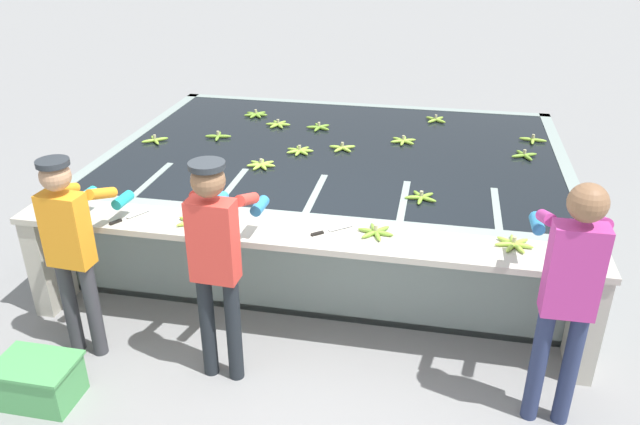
{
  "coord_description": "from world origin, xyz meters",
  "views": [
    {
      "loc": [
        1.0,
        -3.81,
        3.13
      ],
      "look_at": [
        0.0,
        1.15,
        0.65
      ],
      "focal_mm": 35.0,
      "sensor_mm": 36.0,
      "label": 1
    }
  ],
  "objects_px": {
    "worker_1": "(216,251)",
    "banana_bunch_floating_7": "(524,155)",
    "banana_bunch_floating_11": "(421,197)",
    "banana_bunch_floating_0": "(436,120)",
    "worker_0": "(72,240)",
    "banana_bunch_floating_2": "(155,140)",
    "banana_bunch_ledge_0": "(376,232)",
    "crate": "(39,381)",
    "banana_bunch_ledge_1": "(194,221)",
    "knife_1": "(326,231)",
    "banana_bunch_floating_6": "(261,165)",
    "banana_bunch_floating_10": "(533,140)",
    "banana_bunch_floating_1": "(403,141)",
    "banana_bunch_ledge_2": "(514,244)",
    "knife_0": "(124,219)",
    "worker_2": "(569,284)",
    "banana_bunch_floating_5": "(300,151)",
    "banana_bunch_floating_3": "(218,136)",
    "banana_bunch_floating_4": "(278,124)",
    "banana_bunch_floating_8": "(319,127)",
    "banana_bunch_floating_9": "(256,114)",
    "banana_bunch_floating_12": "(342,148)"
  },
  "relations": [
    {
      "from": "worker_1",
      "to": "banana_bunch_floating_7",
      "type": "distance_m",
      "value": 3.4
    },
    {
      "from": "banana_bunch_floating_11",
      "to": "banana_bunch_floating_0",
      "type": "bearing_deg",
      "value": 88.75
    },
    {
      "from": "worker_0",
      "to": "banana_bunch_floating_2",
      "type": "distance_m",
      "value": 2.22
    },
    {
      "from": "banana_bunch_ledge_0",
      "to": "crate",
      "type": "relative_size",
      "value": 0.51
    },
    {
      "from": "banana_bunch_ledge_1",
      "to": "knife_1",
      "type": "xyz_separation_m",
      "value": [
        1.03,
        0.05,
        -0.01
      ]
    },
    {
      "from": "banana_bunch_floating_11",
      "to": "knife_1",
      "type": "relative_size",
      "value": 0.95
    },
    {
      "from": "banana_bunch_floating_6",
      "to": "crate",
      "type": "bearing_deg",
      "value": -112.46
    },
    {
      "from": "banana_bunch_floating_10",
      "to": "knife_1",
      "type": "xyz_separation_m",
      "value": [
        -1.74,
        -2.44,
        -0.01
      ]
    },
    {
      "from": "banana_bunch_floating_1",
      "to": "banana_bunch_floating_11",
      "type": "distance_m",
      "value": 1.41
    },
    {
      "from": "banana_bunch_floating_2",
      "to": "banana_bunch_ledge_2",
      "type": "xyz_separation_m",
      "value": [
        3.51,
        -1.59,
        0.0
      ]
    },
    {
      "from": "banana_bunch_floating_2",
      "to": "banana_bunch_floating_6",
      "type": "bearing_deg",
      "value": -19.23
    },
    {
      "from": "banana_bunch_floating_6",
      "to": "knife_0",
      "type": "xyz_separation_m",
      "value": [
        -0.74,
        -1.31,
        -0.01
      ]
    },
    {
      "from": "worker_2",
      "to": "knife_1",
      "type": "bearing_deg",
      "value": 160.09
    },
    {
      "from": "knife_0",
      "to": "banana_bunch_floating_1",
      "type": "bearing_deg",
      "value": 48.23
    },
    {
      "from": "banana_bunch_floating_2",
      "to": "banana_bunch_floating_11",
      "type": "xyz_separation_m",
      "value": [
        2.81,
        -0.9,
        -0.0
      ]
    },
    {
      "from": "banana_bunch_floating_7",
      "to": "worker_1",
      "type": "bearing_deg",
      "value": -131.51
    },
    {
      "from": "worker_1",
      "to": "banana_bunch_floating_5",
      "type": "relative_size",
      "value": 6.04
    },
    {
      "from": "banana_bunch_ledge_1",
      "to": "banana_bunch_floating_2",
      "type": "bearing_deg",
      "value": 123.03
    },
    {
      "from": "banana_bunch_floating_1",
      "to": "banana_bunch_floating_3",
      "type": "relative_size",
      "value": 1.0
    },
    {
      "from": "banana_bunch_floating_7",
      "to": "banana_bunch_floating_11",
      "type": "distance_m",
      "value": 1.52
    },
    {
      "from": "knife_0",
      "to": "banana_bunch_ledge_1",
      "type": "bearing_deg",
      "value": 5.65
    },
    {
      "from": "worker_0",
      "to": "banana_bunch_floating_2",
      "type": "bearing_deg",
      "value": 99.43
    },
    {
      "from": "banana_bunch_floating_0",
      "to": "banana_bunch_floating_10",
      "type": "xyz_separation_m",
      "value": [
        1.02,
        -0.49,
        0.0
      ]
    },
    {
      "from": "knife_1",
      "to": "knife_0",
      "type": "bearing_deg",
      "value": -176.19
    },
    {
      "from": "banana_bunch_floating_3",
      "to": "banana_bunch_ledge_2",
      "type": "relative_size",
      "value": 1.0
    },
    {
      "from": "banana_bunch_floating_10",
      "to": "banana_bunch_ledge_2",
      "type": "bearing_deg",
      "value": -98.88
    },
    {
      "from": "banana_bunch_floating_4",
      "to": "banana_bunch_floating_11",
      "type": "xyz_separation_m",
      "value": [
        1.68,
        -1.66,
        0.0
      ]
    },
    {
      "from": "banana_bunch_floating_1",
      "to": "knife_1",
      "type": "bearing_deg",
      "value": -100.93
    },
    {
      "from": "banana_bunch_ledge_1",
      "to": "knife_0",
      "type": "relative_size",
      "value": 0.9
    },
    {
      "from": "worker_0",
      "to": "banana_bunch_floating_8",
      "type": "xyz_separation_m",
      "value": [
        1.24,
        2.94,
        -0.02
      ]
    },
    {
      "from": "banana_bunch_floating_1",
      "to": "knife_1",
      "type": "xyz_separation_m",
      "value": [
        -0.41,
        -2.14,
        -0.01
      ]
    },
    {
      "from": "banana_bunch_floating_10",
      "to": "banana_bunch_ledge_2",
      "type": "distance_m",
      "value": 2.41
    },
    {
      "from": "banana_bunch_floating_9",
      "to": "banana_bunch_floating_4",
      "type": "bearing_deg",
      "value": -41.4
    },
    {
      "from": "worker_2",
      "to": "banana_bunch_floating_11",
      "type": "relative_size",
      "value": 6.31
    },
    {
      "from": "worker_1",
      "to": "banana_bunch_floating_5",
      "type": "bearing_deg",
      "value": 88.38
    },
    {
      "from": "worker_2",
      "to": "banana_bunch_floating_5",
      "type": "xyz_separation_m",
      "value": [
        -2.22,
        2.23,
        -0.1
      ]
    },
    {
      "from": "banana_bunch_floating_2",
      "to": "crate",
      "type": "relative_size",
      "value": 0.44
    },
    {
      "from": "worker_1",
      "to": "banana_bunch_floating_4",
      "type": "height_order",
      "value": "worker_1"
    },
    {
      "from": "worker_0",
      "to": "banana_bunch_ledge_1",
      "type": "height_order",
      "value": "worker_0"
    },
    {
      "from": "banana_bunch_floating_6",
      "to": "banana_bunch_floating_10",
      "type": "height_order",
      "value": "same"
    },
    {
      "from": "banana_bunch_floating_8",
      "to": "banana_bunch_floating_12",
      "type": "height_order",
      "value": "same"
    },
    {
      "from": "banana_bunch_floating_3",
      "to": "banana_bunch_floating_4",
      "type": "xyz_separation_m",
      "value": [
        0.52,
        0.52,
        -0.0
      ]
    },
    {
      "from": "banana_bunch_floating_0",
      "to": "banana_bunch_floating_7",
      "type": "xyz_separation_m",
      "value": [
        0.89,
        -0.98,
        0.0
      ]
    },
    {
      "from": "banana_bunch_floating_6",
      "to": "banana_bunch_ledge_0",
      "type": "relative_size",
      "value": 0.99
    },
    {
      "from": "banana_bunch_floating_7",
      "to": "banana_bunch_floating_9",
      "type": "relative_size",
      "value": 0.95
    },
    {
      "from": "banana_bunch_floating_2",
      "to": "banana_bunch_ledge_1",
      "type": "height_order",
      "value": "banana_bunch_ledge_1"
    },
    {
      "from": "banana_bunch_floating_7",
      "to": "knife_0",
      "type": "height_order",
      "value": "banana_bunch_floating_7"
    },
    {
      "from": "banana_bunch_floating_3",
      "to": "crate",
      "type": "height_order",
      "value": "banana_bunch_floating_3"
    },
    {
      "from": "banana_bunch_floating_10",
      "to": "crate",
      "type": "distance_m",
      "value": 5.11
    },
    {
      "from": "banana_bunch_floating_5",
      "to": "banana_bunch_floating_10",
      "type": "distance_m",
      "value": 2.46
    }
  ]
}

